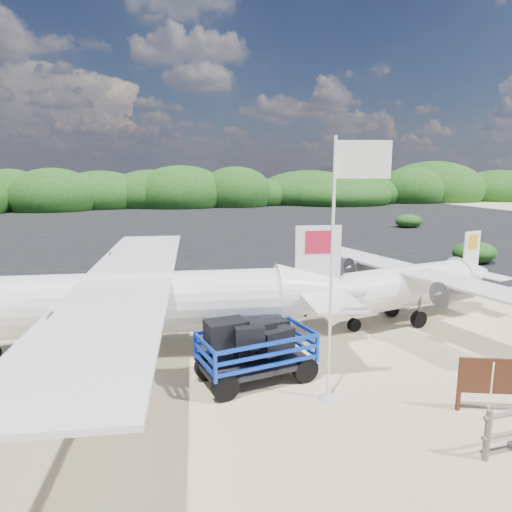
{
  "coord_description": "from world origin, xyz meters",
  "views": [
    {
      "loc": [
        -3.17,
        -11.06,
        5.27
      ],
      "look_at": [
        1.69,
        5.56,
        1.97
      ],
      "focal_mm": 32.0,
      "sensor_mm": 36.0,
      "label": 1
    }
  ],
  "objects_px": {
    "flagpole": "(327,398)",
    "crew_a": "(223,327)",
    "aircraft_large": "(307,238)",
    "aircraft_small": "(60,227)",
    "crew_b": "(219,305)",
    "baggage_cart": "(256,380)",
    "crew_c": "(303,292)",
    "signboard": "(489,411)"
  },
  "relations": [
    {
      "from": "signboard",
      "to": "flagpole",
      "type": "bearing_deg",
      "value": 175.55
    },
    {
      "from": "baggage_cart",
      "to": "crew_a",
      "type": "bearing_deg",
      "value": 94.37
    },
    {
      "from": "baggage_cart",
      "to": "flagpole",
      "type": "xyz_separation_m",
      "value": [
        1.34,
        -1.37,
        0.0
      ]
    },
    {
      "from": "crew_b",
      "to": "aircraft_small",
      "type": "relative_size",
      "value": 0.23
    },
    {
      "from": "aircraft_large",
      "to": "crew_b",
      "type": "bearing_deg",
      "value": 68.52
    },
    {
      "from": "aircraft_large",
      "to": "aircraft_small",
      "type": "xyz_separation_m",
      "value": [
        -19.37,
        12.64,
        0.0
      ]
    },
    {
      "from": "crew_a",
      "to": "crew_b",
      "type": "xyz_separation_m",
      "value": [
        0.29,
        1.85,
        0.07
      ]
    },
    {
      "from": "flagpole",
      "to": "aircraft_small",
      "type": "relative_size",
      "value": 0.75
    },
    {
      "from": "flagpole",
      "to": "crew_a",
      "type": "height_order",
      "value": "flagpole"
    },
    {
      "from": "crew_b",
      "to": "crew_c",
      "type": "distance_m",
      "value": 3.33
    },
    {
      "from": "aircraft_large",
      "to": "crew_c",
      "type": "bearing_deg",
      "value": 75.56
    },
    {
      "from": "signboard",
      "to": "aircraft_large",
      "type": "xyz_separation_m",
      "value": [
        6.19,
        25.38,
        0.0
      ]
    },
    {
      "from": "baggage_cart",
      "to": "signboard",
      "type": "relative_size",
      "value": 1.96
    },
    {
      "from": "signboard",
      "to": "aircraft_large",
      "type": "distance_m",
      "value": 26.13
    },
    {
      "from": "crew_a",
      "to": "crew_c",
      "type": "bearing_deg",
      "value": -144.27
    },
    {
      "from": "baggage_cart",
      "to": "flagpole",
      "type": "bearing_deg",
      "value": -55.01
    },
    {
      "from": "flagpole",
      "to": "crew_c",
      "type": "distance_m",
      "value": 6.15
    },
    {
      "from": "crew_a",
      "to": "aircraft_large",
      "type": "relative_size",
      "value": 0.11
    },
    {
      "from": "crew_a",
      "to": "crew_b",
      "type": "height_order",
      "value": "crew_b"
    },
    {
      "from": "flagpole",
      "to": "crew_a",
      "type": "relative_size",
      "value": 3.52
    },
    {
      "from": "baggage_cart",
      "to": "crew_c",
      "type": "bearing_deg",
      "value": 46.05
    },
    {
      "from": "signboard",
      "to": "aircraft_small",
      "type": "distance_m",
      "value": 40.25
    },
    {
      "from": "flagpole",
      "to": "crew_c",
      "type": "relative_size",
      "value": 3.24
    },
    {
      "from": "crew_c",
      "to": "crew_a",
      "type": "bearing_deg",
      "value": 49.93
    },
    {
      "from": "baggage_cart",
      "to": "signboard",
      "type": "height_order",
      "value": "baggage_cart"
    },
    {
      "from": "baggage_cart",
      "to": "crew_a",
      "type": "relative_size",
      "value": 1.79
    },
    {
      "from": "signboard",
      "to": "crew_c",
      "type": "height_order",
      "value": "crew_c"
    },
    {
      "from": "crew_b",
      "to": "crew_a",
      "type": "bearing_deg",
      "value": 98.11
    },
    {
      "from": "aircraft_large",
      "to": "signboard",
      "type": "bearing_deg",
      "value": 84.86
    },
    {
      "from": "signboard",
      "to": "crew_c",
      "type": "relative_size",
      "value": 0.84
    },
    {
      "from": "aircraft_large",
      "to": "aircraft_small",
      "type": "height_order",
      "value": "aircraft_large"
    },
    {
      "from": "crew_b",
      "to": "crew_c",
      "type": "relative_size",
      "value": 0.99
    },
    {
      "from": "signboard",
      "to": "crew_a",
      "type": "xyz_separation_m",
      "value": [
        -4.97,
        4.73,
        0.85
      ]
    },
    {
      "from": "crew_a",
      "to": "crew_b",
      "type": "bearing_deg",
      "value": -99.93
    },
    {
      "from": "baggage_cart",
      "to": "aircraft_small",
      "type": "distance_m",
      "value": 36.17
    },
    {
      "from": "signboard",
      "to": "crew_b",
      "type": "bearing_deg",
      "value": 146.84
    },
    {
      "from": "aircraft_small",
      "to": "aircraft_large",
      "type": "bearing_deg",
      "value": 136.32
    },
    {
      "from": "crew_a",
      "to": "baggage_cart",
      "type": "bearing_deg",
      "value": 102.68
    },
    {
      "from": "aircraft_small",
      "to": "crew_a",
      "type": "bearing_deg",
      "value": 93.3
    },
    {
      "from": "aircraft_large",
      "to": "aircraft_small",
      "type": "relative_size",
      "value": 1.95
    },
    {
      "from": "aircraft_large",
      "to": "baggage_cart",
      "type": "bearing_deg",
      "value": 73.08
    },
    {
      "from": "flagpole",
      "to": "signboard",
      "type": "distance_m",
      "value": 3.54
    }
  ]
}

